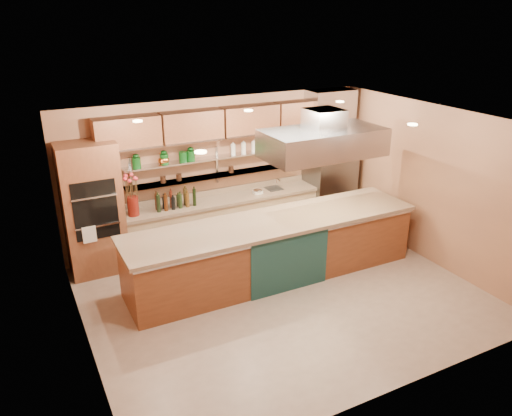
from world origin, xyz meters
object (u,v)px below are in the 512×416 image
flower_vase (133,206)px  refrigerator (330,175)px  island (274,249)px  kitchen_scale (258,191)px  copper_kettle (162,161)px  green_canister (183,157)px

flower_vase → refrigerator: bearing=-0.1°
island → flower_vase: (-1.94, 1.54, 0.58)m
island → kitchen_scale: 1.68m
copper_kettle → flower_vase: bearing=-161.1°
island → green_canister: size_ratio=28.12×
refrigerator → flower_vase: 4.13m
copper_kettle → green_canister: 0.39m
refrigerator → green_canister: 3.20m
copper_kettle → green_canister: (0.39, 0.00, 0.02)m
island → copper_kettle: copper_kettle is taller
refrigerator → copper_kettle: bearing=176.2°
kitchen_scale → green_canister: size_ratio=0.97×
flower_vase → copper_kettle: (0.64, 0.22, 0.68)m
island → green_canister: (-0.92, 1.76, 1.28)m
kitchen_scale → green_canister: 1.65m
flower_vase → green_canister: green_canister is taller
copper_kettle → island: bearing=-53.5°
kitchen_scale → flower_vase: bearing=179.4°
flower_vase → copper_kettle: 0.96m
island → copper_kettle: bearing=126.6°
green_canister → refrigerator: bearing=-4.2°
green_canister → copper_kettle: bearing=180.0°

